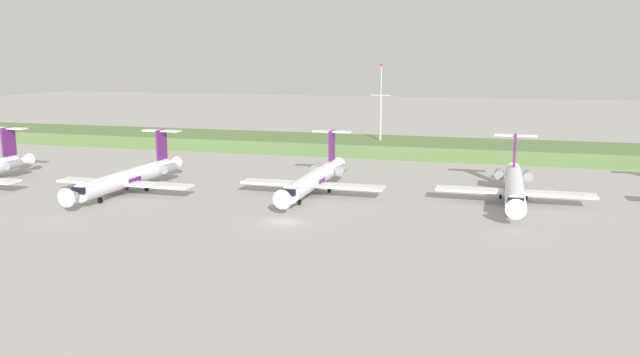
% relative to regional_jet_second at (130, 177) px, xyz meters
% --- Properties ---
extents(ground_plane, '(500.00, 500.00, 0.00)m').
position_rel_regional_jet_second_xyz_m(ground_plane, '(30.23, 18.98, -2.54)').
color(ground_plane, '#9E9B96').
extents(grass_berm, '(320.00, 20.00, 2.93)m').
position_rel_regional_jet_second_xyz_m(grass_berm, '(30.23, 54.14, -1.07)').
color(grass_berm, '#597542').
rests_on(grass_berm, ground).
extents(regional_jet_second, '(22.81, 31.00, 9.00)m').
position_rel_regional_jet_second_xyz_m(regional_jet_second, '(0.00, 0.00, 0.00)').
color(regional_jet_second, white).
rests_on(regional_jet_second, ground).
extents(regional_jet_third, '(22.81, 31.00, 9.00)m').
position_rel_regional_jet_second_xyz_m(regional_jet_third, '(28.83, 7.07, 0.00)').
color(regional_jet_third, white).
rests_on(regional_jet_third, ground).
extents(regional_jet_fourth, '(22.81, 31.00, 9.00)m').
position_rel_regional_jet_second_xyz_m(regional_jet_fourth, '(59.13, 9.86, 0.00)').
color(regional_jet_fourth, white).
rests_on(regional_jet_fourth, ground).
extents(antenna_mast, '(4.40, 0.50, 20.00)m').
position_rel_regional_jet_second_xyz_m(antenna_mast, '(30.56, 53.66, 5.82)').
color(antenna_mast, '#B2B2B7').
rests_on(antenna_mast, ground).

